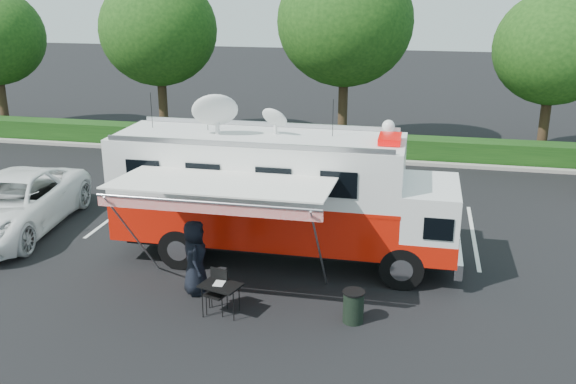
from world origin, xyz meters
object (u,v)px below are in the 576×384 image
trash_bin (353,306)px  folding_table (221,286)px  white_suv (15,231)px  command_truck (281,194)px

trash_bin → folding_table: bearing=-174.6°
white_suv → folding_table: bearing=-31.1°
white_suv → trash_bin: bearing=-23.3°
command_truck → trash_bin: (2.44, -3.17, -1.59)m
trash_bin → command_truck: bearing=127.5°
command_truck → folding_table: 3.76m
white_suv → command_truck: bearing=-8.4°
folding_table → command_truck: bearing=78.1°
folding_table → trash_bin: size_ratio=1.36×
command_truck → folding_table: (-0.73, -3.47, -1.25)m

